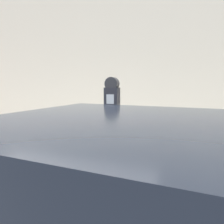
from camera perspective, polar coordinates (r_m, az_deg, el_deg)
sidewalk at (r=4.47m, az=-1.77°, el=-14.34°), size 24.00×2.80×0.14m
building_facade at (r=6.21m, az=6.06°, el=20.41°), size 24.00×0.30×6.28m
parking_meter at (r=3.09m, az=-0.00°, el=0.37°), size 0.20×0.13×1.67m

